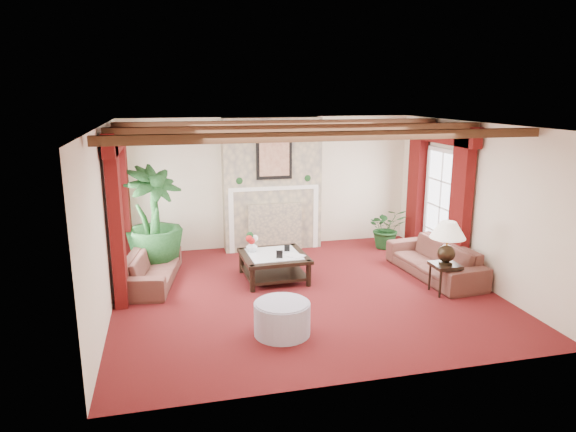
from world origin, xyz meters
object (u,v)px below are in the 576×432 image
object	(u,v)px
coffee_table	(274,267)
ottoman	(282,319)
side_table	(444,278)
potted_palm	(154,241)
sofa_right	(435,254)
sofa_left	(152,262)

from	to	relation	value
coffee_table	ottoman	distance (m)	2.11
side_table	coffee_table	bearing A→B (deg)	153.74
potted_palm	sofa_right	bearing A→B (deg)	-17.66
side_table	potted_palm	bearing A→B (deg)	153.37
sofa_left	side_table	distance (m)	4.88
sofa_right	coffee_table	bearing A→B (deg)	-105.08
sofa_right	coffee_table	world-z (taller)	sofa_right
side_table	ottoman	world-z (taller)	side_table
sofa_right	potted_palm	size ratio (longest dim) A/B	0.97
potted_palm	side_table	bearing A→B (deg)	-26.63
sofa_left	ottoman	distance (m)	2.96
sofa_left	ottoman	bearing A→B (deg)	-134.10
sofa_left	ottoman	xyz separation A→B (m)	(1.73, -2.39, -0.15)
coffee_table	side_table	world-z (taller)	side_table
sofa_right	sofa_left	bearing A→B (deg)	-104.42
ottoman	side_table	bearing A→B (deg)	15.84
sofa_left	potted_palm	world-z (taller)	potted_palm
ottoman	sofa_right	bearing A→B (deg)	26.71
side_table	ottoman	distance (m)	3.00
sofa_left	coffee_table	bearing A→B (deg)	-88.63
potted_palm	coffee_table	xyz separation A→B (m)	(2.01, -1.03, -0.31)
coffee_table	ottoman	xyz separation A→B (m)	(-0.33, -2.08, -0.00)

